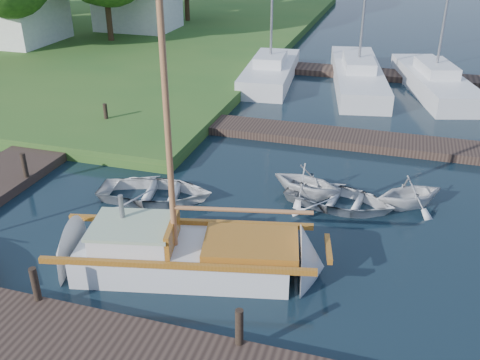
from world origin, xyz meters
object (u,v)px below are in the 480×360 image
(house_a, at_px, (3,0))
(mooring_post_4, at_px, (24,165))
(marina_boat_0, at_px, (270,70))
(marina_boat_1, at_px, (358,74))
(tender_b, at_px, (307,179))
(mooring_post_2, at_px, (239,327))
(sailboat, at_px, (191,257))
(tender_d, at_px, (411,190))
(marina_boat_2, at_px, (434,80))
(tender_a, at_px, (155,189))
(mooring_post_1, at_px, (35,284))
(mooring_post_5, at_px, (106,114))
(tender_c, at_px, (340,196))

(house_a, bearing_deg, mooring_post_4, -50.91)
(marina_boat_0, bearing_deg, marina_boat_1, -86.90)
(tender_b, relative_size, house_a, 0.34)
(mooring_post_2, bearing_deg, sailboat, 129.18)
(sailboat, relative_size, tender_b, 4.55)
(marina_boat_0, xyz_separation_m, house_a, (-17.49, 2.40, 2.39))
(mooring_post_2, height_order, tender_d, mooring_post_2)
(mooring_post_4, distance_m, marina_boat_2, 18.85)
(tender_b, bearing_deg, tender_a, 124.72)
(mooring_post_1, distance_m, marina_boat_1, 19.82)
(mooring_post_2, relative_size, mooring_post_5, 1.00)
(tender_b, bearing_deg, mooring_post_1, 161.37)
(sailboat, distance_m, tender_b, 4.90)
(mooring_post_4, distance_m, marina_boat_0, 14.32)
(tender_c, xyz_separation_m, house_a, (-22.58, 14.51, 2.63))
(tender_b, xyz_separation_m, tender_c, (1.05, -0.36, -0.24))
(mooring_post_2, distance_m, mooring_post_4, 9.86)
(sailboat, relative_size, tender_c, 3.08)
(tender_a, relative_size, house_a, 0.54)
(mooring_post_2, xyz_separation_m, mooring_post_4, (-8.50, 5.00, 0.00))
(marina_boat_2, bearing_deg, mooring_post_4, 122.39)
(marina_boat_1, distance_m, marina_boat_2, 3.63)
(sailboat, height_order, tender_a, sailboat)
(tender_c, height_order, marina_boat_1, marina_boat_1)
(tender_d, xyz_separation_m, marina_boat_0, (-7.04, 11.53, 0.02))
(house_a, bearing_deg, tender_d, -29.60)
(sailboat, bearing_deg, mooring_post_4, 145.74)
(tender_d, relative_size, marina_boat_2, 0.17)
(mooring_post_1, xyz_separation_m, marina_boat_0, (0.49, 18.60, -0.13))
(tender_b, bearing_deg, mooring_post_4, 117.10)
(mooring_post_2, height_order, marina_boat_0, marina_boat_0)
(mooring_post_4, xyz_separation_m, tender_b, (8.54, 1.84, -0.13))
(mooring_post_4, relative_size, marina_boat_1, 0.08)
(mooring_post_5, bearing_deg, tender_c, -20.13)
(mooring_post_5, bearing_deg, mooring_post_2, -49.64)
(mooring_post_4, height_order, marina_boat_1, marina_boat_1)
(tender_b, bearing_deg, marina_boat_0, 33.91)
(mooring_post_1, distance_m, tender_a, 5.33)
(tender_d, bearing_deg, tender_b, 59.90)
(mooring_post_2, relative_size, mooring_post_4, 1.00)
(tender_b, distance_m, tender_c, 1.13)
(sailboat, height_order, house_a, sailboat)
(tender_d, distance_m, marina_boat_0, 13.52)
(tender_b, xyz_separation_m, marina_boat_2, (3.90, 12.32, 0.01))
(mooring_post_1, height_order, tender_c, mooring_post_1)
(tender_a, distance_m, marina_boat_1, 14.64)
(house_a, bearing_deg, mooring_post_1, -51.01)
(mooring_post_5, distance_m, marina_boat_1, 12.76)
(mooring_post_1, xyz_separation_m, mooring_post_4, (-4.00, 5.00, 0.00))
(mooring_post_4, height_order, tender_a, mooring_post_4)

